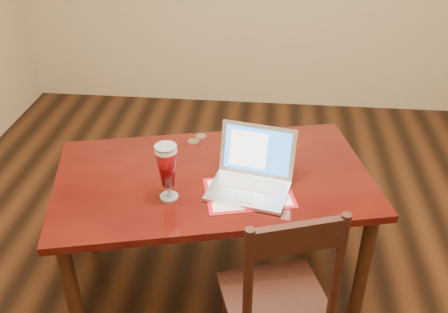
# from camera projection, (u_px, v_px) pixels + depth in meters

# --- Properties ---
(ground) EXTENTS (5.00, 5.00, 0.00)m
(ground) POSITION_uv_depth(u_px,v_px,m) (260.00, 310.00, 2.63)
(ground) COLOR black
(ground) RESTS_ON ground
(dining_table) EXTENTS (1.68, 1.20, 0.99)m
(dining_table) POSITION_uv_depth(u_px,v_px,m) (214.00, 188.00, 2.47)
(dining_table) COLOR #440E09
(dining_table) RESTS_ON ground
(dining_chair) EXTENTS (0.54, 0.52, 1.01)m
(dining_chair) POSITION_uv_depth(u_px,v_px,m) (278.00, 303.00, 2.07)
(dining_chair) COLOR black
(dining_chair) RESTS_ON ground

